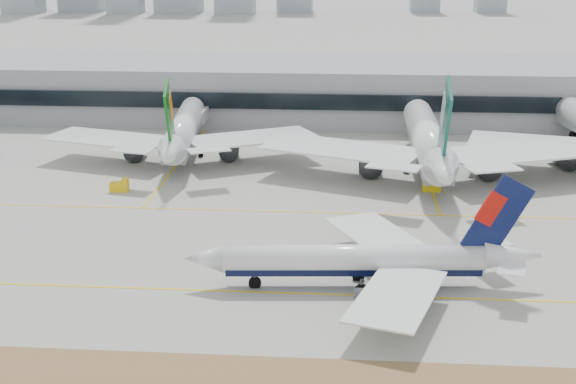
# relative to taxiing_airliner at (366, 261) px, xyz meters

# --- Properties ---
(ground) EXTENTS (3000.00, 3000.00, 0.00)m
(ground) POSITION_rel_taxiing_airliner_xyz_m (-17.13, 2.23, -4.05)
(ground) COLOR #98978E
(ground) RESTS_ON ground
(taxiing_airliner) EXTENTS (50.02, 43.34, 16.80)m
(taxiing_airliner) POSITION_rel_taxiing_airliner_xyz_m (0.00, 0.00, 0.00)
(taxiing_airliner) COLOR white
(taxiing_airliner) RESTS_ON ground
(widebody_eva) EXTENTS (61.84, 60.78, 22.14)m
(widebody_eva) POSITION_rel_taxiing_airliner_xyz_m (-39.94, 68.52, 1.83)
(widebody_eva) COLOR white
(widebody_eva) RESTS_ON ground
(widebody_cathay) EXTENTS (70.79, 68.98, 25.22)m
(widebody_cathay) POSITION_rel_taxiing_airliner_xyz_m (13.72, 59.24, 2.65)
(widebody_cathay) COLOR white
(widebody_cathay) RESTS_ON ground
(terminal) EXTENTS (280.00, 43.10, 15.00)m
(terminal) POSITION_rel_taxiing_airliner_xyz_m (-17.13, 117.06, 3.45)
(terminal) COLOR gray
(terminal) RESTS_ON ground
(gse_b) EXTENTS (3.55, 2.00, 2.60)m
(gse_b) POSITION_rel_taxiing_airliner_xyz_m (-47.11, 42.15, -3.00)
(gse_b) COLOR yellow
(gse_b) RESTS_ON ground
(gse_c) EXTENTS (3.55, 2.00, 2.60)m
(gse_c) POSITION_rel_taxiing_airliner_xyz_m (13.70, 47.17, -3.00)
(gse_c) COLOR yellow
(gse_c) RESTS_ON ground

